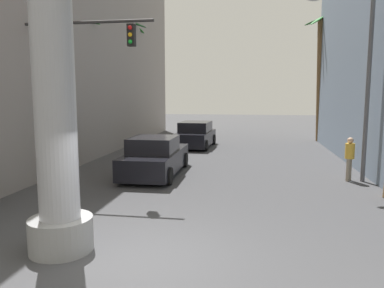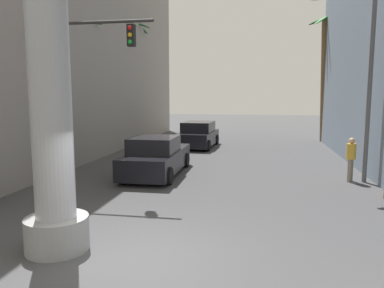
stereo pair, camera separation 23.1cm
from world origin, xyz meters
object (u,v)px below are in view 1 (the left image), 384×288
street_lamp (358,68)px  car_lead (155,157)px  palm_tree_far_left (129,67)px  pedestrian_mid_right (350,156)px  palm_tree_far_right (320,71)px  palm_tree_mid_left (81,79)px  neon_sign_pole (51,7)px  car_far (195,135)px  traffic_light_mast (56,70)px

street_lamp → car_lead: size_ratio=1.43×
palm_tree_far_left → pedestrian_mid_right: (11.85, -10.11, -4.08)m
palm_tree_far_right → palm_tree_mid_left: bearing=-145.1°
palm_tree_far_right → pedestrian_mid_right: size_ratio=5.13×
palm_tree_mid_left → pedestrian_mid_right: 12.85m
neon_sign_pole → palm_tree_far_left: neon_sign_pole is taller
car_lead → palm_tree_mid_left: palm_tree_mid_left is taller
palm_tree_far_left → pedestrian_mid_right: 16.10m
palm_tree_far_left → palm_tree_mid_left: (-0.21, -6.88, -1.05)m
car_far → pedestrian_mid_right: pedestrian_mid_right is taller
street_lamp → pedestrian_mid_right: 3.22m
neon_sign_pole → traffic_light_mast: 5.93m
street_lamp → palm_tree_far_right: 12.31m
palm_tree_mid_left → car_lead: bearing=-35.8°
car_far → palm_tree_far_left: bearing=156.4°
street_lamp → traffic_light_mast: street_lamp is taller
traffic_light_mast → palm_tree_mid_left: 5.96m
traffic_light_mast → palm_tree_far_right: palm_tree_far_right is taller
car_lead → palm_tree_far_left: (-4.45, 10.24, 4.33)m
neon_sign_pole → palm_tree_mid_left: size_ratio=1.53×
car_lead → palm_tree_far_right: 15.43m
traffic_light_mast → palm_tree_far_left: 12.70m
neon_sign_pole → car_lead: (0.02, 7.47, -4.16)m
neon_sign_pole → car_lead: bearing=89.8°
car_lead → palm_tree_mid_left: 6.62m
traffic_light_mast → car_lead: (2.84, 2.32, -3.32)m
neon_sign_pole → pedestrian_mid_right: size_ratio=6.57×
car_lead → palm_tree_far_left: bearing=113.5°
neon_sign_pole → pedestrian_mid_right: bearing=45.7°
palm_tree_far_left → car_lead: bearing=-66.5°
car_far → palm_tree_far_right: 9.82m
car_lead → car_far: (0.38, 8.13, 0.03)m
palm_tree_far_left → traffic_light_mast: bearing=-82.7°
street_lamp → palm_tree_mid_left: bearing=165.1°
neon_sign_pole → car_far: (0.40, 15.60, -4.12)m
palm_tree_far_right → palm_tree_mid_left: palm_tree_far_right is taller
palm_tree_far_right → neon_sign_pole: bearing=-112.6°
car_lead → palm_tree_far_right: (8.26, 12.38, 4.06)m
car_far → pedestrian_mid_right: 10.64m
traffic_light_mast → pedestrian_mid_right: (10.24, 2.45, -3.07)m
street_lamp → pedestrian_mid_right: bearing=169.4°
palm_tree_far_left → palm_tree_mid_left: bearing=-91.7°
neon_sign_pole → car_lead: neon_sign_pole is taller
neon_sign_pole → traffic_light_mast: size_ratio=1.89×
palm_tree_far_right → traffic_light_mast: bearing=-127.0°
traffic_light_mast → palm_tree_mid_left: bearing=107.8°
street_lamp → palm_tree_far_right: palm_tree_far_right is taller
neon_sign_pole → pedestrian_mid_right: neon_sign_pole is taller
neon_sign_pole → pedestrian_mid_right: (7.42, 7.60, -3.90)m
palm_tree_far_left → street_lamp: bearing=-40.2°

